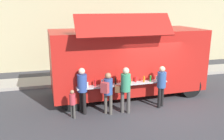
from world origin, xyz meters
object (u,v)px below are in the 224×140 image
at_px(trash_bin, 175,66).
at_px(customer_extra_browsing, 161,83).
at_px(customer_rear_waiting, 82,87).
at_px(customer_mid_with_backpack, 108,89).
at_px(customer_front_ordering, 125,86).
at_px(child_near_queue, 73,101).
at_px(food_truck_main, 127,60).

height_order(trash_bin, customer_extra_browsing, customer_extra_browsing).
bearing_deg(customer_rear_waiting, customer_mid_with_backpack, -43.28).
distance_m(customer_front_ordering, customer_rear_waiting, 1.58).
bearing_deg(child_near_queue, food_truck_main, -0.35).
relative_size(customer_front_ordering, customer_mid_with_backpack, 1.11).
bearing_deg(child_near_queue, customer_extra_browsing, -33.09).
height_order(trash_bin, customer_front_ordering, customer_front_ordering).
distance_m(trash_bin, customer_front_ordering, 6.06).
relative_size(customer_rear_waiting, child_near_queue, 1.65).
bearing_deg(trash_bin, customer_mid_with_backpack, -140.54).
relative_size(customer_mid_with_backpack, child_near_queue, 1.50).
xyz_separation_m(trash_bin, customer_extra_browsing, (-2.84, -4.02, 0.49)).
height_order(food_truck_main, customer_mid_with_backpack, food_truck_main).
xyz_separation_m(customer_mid_with_backpack, child_near_queue, (-1.28, 0.02, -0.34)).
relative_size(customer_front_ordering, customer_extra_browsing, 1.05).
bearing_deg(food_truck_main, customer_front_ordering, -111.95).
height_order(trash_bin, customer_mid_with_backpack, customer_mid_with_backpack).
relative_size(food_truck_main, customer_extra_browsing, 3.96).
height_order(trash_bin, customer_rear_waiting, customer_rear_waiting).
relative_size(trash_bin, child_near_queue, 0.96).
height_order(customer_front_ordering, customer_mid_with_backpack, customer_front_ordering).
relative_size(customer_mid_with_backpack, customer_extra_browsing, 0.95).
distance_m(customer_rear_waiting, customer_extra_browsing, 3.08).
distance_m(food_truck_main, customer_rear_waiting, 2.74).
bearing_deg(customer_front_ordering, trash_bin, -16.79).
xyz_separation_m(customer_extra_browsing, child_near_queue, (-3.48, -0.10, -0.37)).
bearing_deg(food_truck_main, child_near_queue, -147.13).
distance_m(trash_bin, customer_mid_with_backpack, 6.54).
distance_m(customer_mid_with_backpack, customer_extra_browsing, 2.20).
bearing_deg(child_near_queue, customer_mid_with_backpack, -35.73).
xyz_separation_m(customer_mid_with_backpack, customer_extra_browsing, (2.20, 0.12, 0.03)).
bearing_deg(customer_front_ordering, customer_mid_with_backpack, 117.59).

